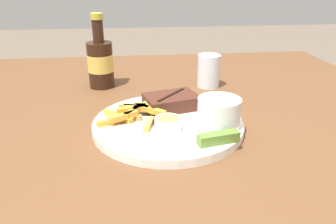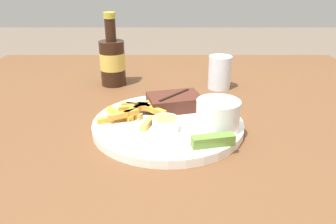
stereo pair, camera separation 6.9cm
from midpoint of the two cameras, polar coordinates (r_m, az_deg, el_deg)
The scene contains 11 objects.
dining_table at distance 0.73m, azimuth -2.70°, elevation -7.65°, with size 1.28×1.32×0.74m.
dinner_plate at distance 0.70m, azimuth -2.81°, elevation -2.25°, with size 0.32×0.32×0.02m.
steak_portion at distance 0.75m, azimuth -2.07°, elevation 1.78°, with size 0.13×0.11×0.03m.
fries_pile at distance 0.71m, azimuth -9.03°, elevation -0.27°, with size 0.15×0.12×0.02m.
coleslaw_cup at distance 0.66m, azimuth 5.93°, elevation 0.08°, with size 0.09×0.09×0.06m.
dipping_sauce_cup at distance 0.65m, azimuth -3.07°, elevation -2.09°, with size 0.05×0.05×0.03m.
pickle_spear at distance 0.60m, azimuth 5.56°, elevation -4.61°, with size 0.08×0.04×0.02m.
fork_utensil at distance 0.68m, azimuth -9.69°, elevation -2.46°, with size 0.13×0.04×0.00m.
knife_utensil at distance 0.73m, azimuth -4.69°, elevation -0.11°, with size 0.02×0.17×0.01m.
beer_bottle at distance 0.96m, azimuth -13.73°, elevation 8.47°, with size 0.07×0.07×0.21m.
drinking_glass at distance 0.95m, azimuth 5.04°, elevation 7.12°, with size 0.06×0.06×0.09m.
Camera 1 is at (-0.07, -0.63, 1.05)m, focal length 35.00 mm.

